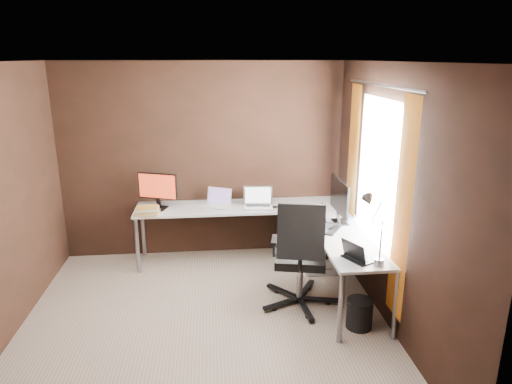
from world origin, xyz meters
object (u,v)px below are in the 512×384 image
laptop_silver (258,202)px  wastebasket (359,314)px  office_chair (300,275)px  laptop_white (218,202)px  drawer_pedestal (321,245)px  monitor_left (158,188)px  desk_lamp (373,220)px  monitor_right (340,199)px  laptop_black_big (324,224)px  laptop_black_small (357,256)px  book_stack (147,211)px

laptop_silver → wastebasket: (0.82, -1.64, -0.64)m
wastebasket → office_chair: bearing=136.3°
laptop_white → office_chair: 1.55m
drawer_pedestal → office_chair: (-0.43, -0.86, 0.05)m
drawer_pedestal → laptop_white: size_ratio=1.53×
monitor_left → laptop_silver: bearing=16.6°
wastebasket → desk_lamp: bearing=-77.4°
monitor_left → wastebasket: 2.81m
monitor_left → monitor_right: monitor_right is taller
drawer_pedestal → monitor_right: size_ratio=0.97×
drawer_pedestal → laptop_white: laptop_white is taller
laptop_black_big → office_chair: (-0.32, -0.32, -0.44)m
wastebasket → monitor_right: bearing=88.3°
desk_lamp → drawer_pedestal: bearing=112.2°
laptop_silver → laptop_black_big: (0.64, -0.85, -0.00)m
laptop_white → laptop_black_small: (1.25, -1.75, -0.00)m
laptop_white → laptop_silver: 0.51m
book_stack → desk_lamp: bearing=-35.9°
drawer_pedestal → monitor_right: 0.81m
laptop_white → desk_lamp: desk_lamp is taller
laptop_silver → laptop_black_big: bearing=-48.3°
monitor_left → laptop_silver: size_ratio=1.26×
laptop_black_big → book_stack: (-1.99, 0.69, -0.01)m
book_stack → wastebasket: bearing=-34.4°
laptop_black_big → desk_lamp: bearing=-134.1°
laptop_white → laptop_black_big: bearing=-14.0°
drawer_pedestal → laptop_silver: 0.94m
laptop_white → laptop_black_big: 1.47m
monitor_right → laptop_black_small: bearing=172.9°
laptop_silver → book_stack: size_ratio=1.28×
monitor_left → monitor_right: (2.09, -0.76, 0.04)m
book_stack → desk_lamp: 2.73m
book_stack → wastebasket: book_stack is taller
laptop_black_big → wastebasket: size_ratio=1.50×
drawer_pedestal → desk_lamp: (0.09, -1.43, 0.85)m
desk_lamp → laptop_white: bearing=145.0°
monitor_right → laptop_black_big: size_ratio=1.41×
drawer_pedestal → wastebasket: drawer_pedestal is taller
office_chair → laptop_white: bearing=135.8°
office_chair → monitor_right: bearing=54.9°
monitor_left → laptop_white: size_ratio=1.24×
laptop_black_small → office_chair: office_chair is taller
wastebasket → laptop_white: bearing=127.5°
laptop_black_big → laptop_black_small: laptop_black_big is taller
monitor_left → monitor_right: size_ratio=0.79×
drawer_pedestal → monitor_right: (0.10, -0.37, 0.72)m
office_chair → laptop_black_big: bearing=57.5°
monitor_left → laptop_black_small: 2.65m
monitor_right → laptop_black_big: 0.36m
laptop_black_small → monitor_left: bearing=21.3°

